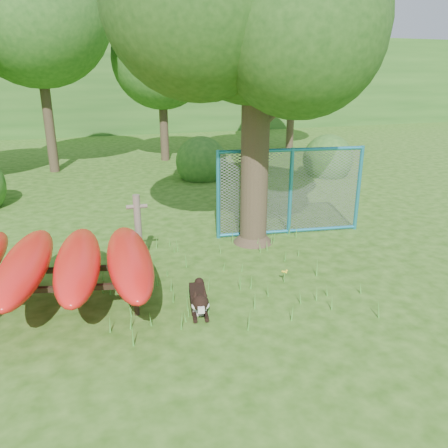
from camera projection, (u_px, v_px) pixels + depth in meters
name	position (u px, v px, depth m)	size (l,w,h in m)	color
ground	(236.00, 308.00, 6.93)	(80.00, 80.00, 0.00)	#244D0F
wooden_post	(138.00, 230.00, 8.17)	(0.39, 0.14, 1.43)	brown
kayak_rack	(52.00, 263.00, 6.68)	(3.22, 3.46, 1.01)	black
husky_dog	(199.00, 300.00, 6.82)	(0.43, 1.08, 0.49)	black
fence_section	(290.00, 192.00, 9.88)	(3.39, 0.57, 3.32)	teal
wildflower_clump	(285.00, 273.00, 7.73)	(0.11, 0.11, 0.24)	#49922F
bg_tree_b	(35.00, 10.00, 14.96)	(5.20, 5.20, 8.22)	#382C1E
bg_tree_c	(161.00, 60.00, 17.71)	(4.00, 4.00, 6.12)	#382C1E
bg_tree_d	(260.00, 32.00, 16.66)	(4.80, 4.80, 7.50)	#382C1E
bg_tree_e	(295.00, 36.00, 20.22)	(4.60, 4.60, 7.55)	#382C1E
shrub_right	(326.00, 176.00, 16.07)	(1.80, 1.80, 1.80)	#285B1D
shrub_mid	(202.00, 179.00, 15.60)	(1.80, 1.80, 1.80)	#285B1D
wooded_hillside	(101.00, 83.00, 31.05)	(80.00, 12.00, 6.00)	#285B1D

